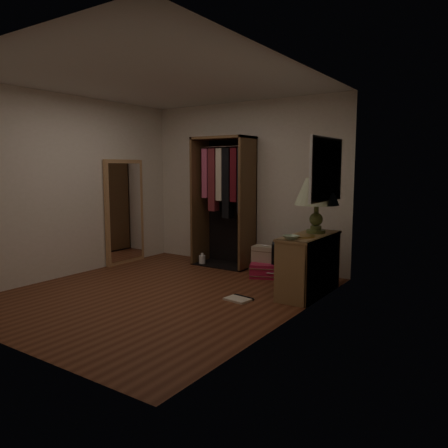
# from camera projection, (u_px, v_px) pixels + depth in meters

# --- Properties ---
(ground) EXTENTS (4.00, 4.00, 0.00)m
(ground) POSITION_uv_depth(u_px,v_px,m) (162.00, 293.00, 5.50)
(ground) COLOR #592C19
(ground) RESTS_ON ground
(room_walls) EXTENTS (3.52, 4.02, 2.60)m
(room_walls) POSITION_uv_depth(u_px,v_px,m) (167.00, 173.00, 5.30)
(room_walls) COLOR silver
(room_walls) RESTS_ON ground
(console_bookshelf) EXTENTS (0.42, 1.12, 0.75)m
(console_bookshelf) POSITION_uv_depth(u_px,v_px,m) (310.00, 263.00, 5.45)
(console_bookshelf) COLOR olive
(console_bookshelf) RESTS_ON ground
(open_wardrobe) EXTENTS (0.95, 0.50, 2.05)m
(open_wardrobe) POSITION_uv_depth(u_px,v_px,m) (225.00, 191.00, 6.92)
(open_wardrobe) COLOR brown
(open_wardrobe) RESTS_ON ground
(floor_mirror) EXTENTS (0.06, 0.80, 1.70)m
(floor_mirror) POSITION_uv_depth(u_px,v_px,m) (125.00, 212.00, 7.15)
(floor_mirror) COLOR tan
(floor_mirror) RESTS_ON ground
(pink_suitcase) EXTENTS (0.79, 0.70, 0.20)m
(pink_suitcase) POSITION_uv_depth(u_px,v_px,m) (273.00, 270.00, 6.34)
(pink_suitcase) COLOR #BE1743
(pink_suitcase) RESTS_ON ground
(train_case) EXTENTS (0.36, 0.27, 0.25)m
(train_case) POSITION_uv_depth(u_px,v_px,m) (264.00, 254.00, 6.41)
(train_case) COLOR tan
(train_case) RESTS_ON pink_suitcase
(black_bag) EXTENTS (0.35, 0.24, 0.36)m
(black_bag) POSITION_uv_depth(u_px,v_px,m) (285.00, 252.00, 6.20)
(black_bag) COLOR black
(black_bag) RESTS_ON pink_suitcase
(table_lamp) EXTENTS (0.71, 0.71, 0.69)m
(table_lamp) POSITION_uv_depth(u_px,v_px,m) (317.00, 193.00, 5.46)
(table_lamp) COLOR #48562A
(table_lamp) RESTS_ON console_bookshelf
(brass_tray) EXTENTS (0.31, 0.31, 0.02)m
(brass_tray) POSITION_uv_depth(u_px,v_px,m) (304.00, 236.00, 5.21)
(brass_tray) COLOR #B28E44
(brass_tray) RESTS_ON console_bookshelf
(ceramic_bowl) EXTENTS (0.24, 0.24, 0.04)m
(ceramic_bowl) POSITION_uv_depth(u_px,v_px,m) (291.00, 237.00, 5.04)
(ceramic_bowl) COLOR #A2C0A0
(ceramic_bowl) RESTS_ON console_bookshelf
(white_jug) EXTENTS (0.13, 0.13, 0.19)m
(white_jug) POSITION_uv_depth(u_px,v_px,m) (202.00, 260.00, 7.12)
(white_jug) COLOR white
(white_jug) RESTS_ON ground
(floor_book) EXTENTS (0.32, 0.27, 0.03)m
(floor_book) POSITION_uv_depth(u_px,v_px,m) (239.00, 299.00, 5.22)
(floor_book) COLOR beige
(floor_book) RESTS_ON ground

